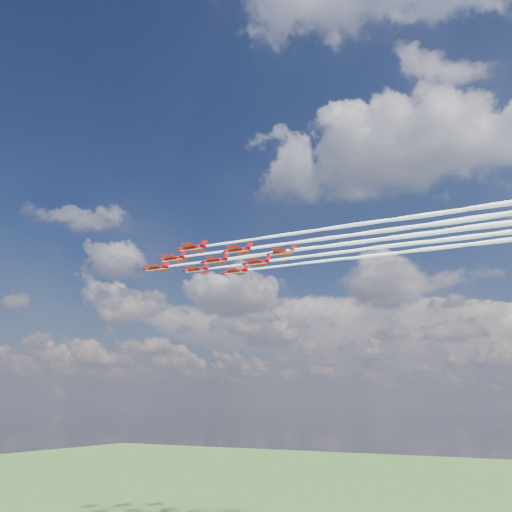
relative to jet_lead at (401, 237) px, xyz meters
The scene contains 6 objects.
jet_lead is the anchor object (origin of this frame).
jet_row2_port 11.92m from the jet_lead, 28.70° to the right, with size 148.71×15.34×2.42m.
jet_row2_starb 11.92m from the jet_lead, 36.98° to the left, with size 148.71×15.34×2.42m.
jet_row3_port 23.84m from the jet_lead, 28.70° to the right, with size 148.71×15.34×2.42m.
jet_row3_centre 20.03m from the jet_lead, ahead, with size 148.71×15.34×2.42m.
jet_row3_starb 23.84m from the jet_lead, 36.98° to the left, with size 148.71×15.34×2.42m.
Camera 1 is at (66.50, -110.83, 35.42)m, focal length 35.00 mm.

